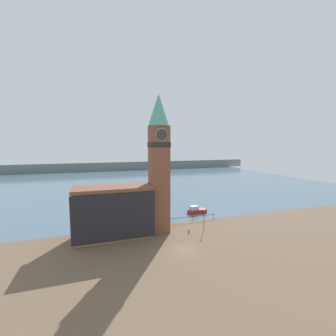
% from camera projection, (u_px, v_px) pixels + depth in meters
% --- Properties ---
extents(ground_plane, '(160.00, 160.00, 0.00)m').
position_uv_depth(ground_plane, '(184.00, 250.00, 33.74)').
color(ground_plane, brown).
extents(water, '(160.00, 120.00, 0.00)m').
position_uv_depth(water, '(124.00, 180.00, 101.36)').
color(water, slate).
rests_on(water, ground_plane).
extents(far_shoreline, '(180.00, 3.00, 5.00)m').
position_uv_depth(far_shoreline, '(116.00, 166.00, 138.90)').
color(far_shoreline, slate).
rests_on(far_shoreline, water).
extents(pier_railing, '(10.55, 0.08, 1.09)m').
position_uv_depth(pier_railing, '(192.00, 217.00, 46.34)').
color(pier_railing, '#232328').
rests_on(pier_railing, ground_plane).
extents(clock_tower, '(3.74, 3.74, 24.67)m').
position_uv_depth(clock_tower, '(159.00, 160.00, 40.07)').
color(clock_tower, brown).
rests_on(clock_tower, ground_plane).
extents(pier_building, '(13.11, 5.97, 8.83)m').
position_uv_depth(pier_building, '(113.00, 212.00, 38.23)').
color(pier_building, '#9E754C').
rests_on(pier_building, ground_plane).
extents(boat_near, '(4.43, 2.05, 1.75)m').
position_uv_depth(boat_near, '(196.00, 210.00, 51.99)').
color(boat_near, maroon).
rests_on(boat_near, water).
extents(mooring_bollard_near, '(0.26, 0.26, 0.59)m').
position_uv_depth(mooring_bollard_near, '(189.00, 231.00, 40.44)').
color(mooring_bollard_near, brown).
rests_on(mooring_bollard_near, ground_plane).
extents(lamp_post, '(0.32, 0.32, 4.05)m').
position_uv_depth(lamp_post, '(204.00, 216.00, 41.23)').
color(lamp_post, black).
rests_on(lamp_post, ground_plane).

